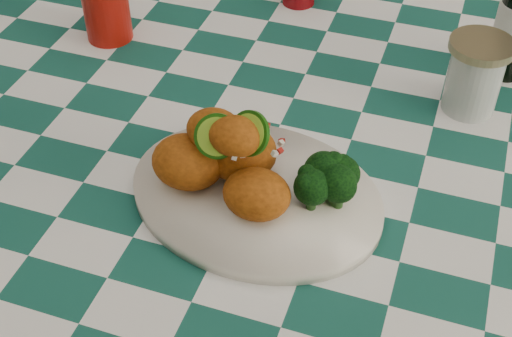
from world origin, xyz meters
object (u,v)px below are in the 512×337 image
(red_tumbler, at_px, (105,2))
(mason_jar, at_px, (475,76))
(dining_table, at_px, (275,296))
(fried_chicken_pile, at_px, (239,154))
(wooden_chair_left, at_px, (226,0))
(plate, at_px, (256,196))

(red_tumbler, bearing_deg, mason_jar, -0.35)
(dining_table, relative_size, red_tumbler, 12.86)
(fried_chicken_pile, distance_m, wooden_chair_left, 1.05)
(dining_table, height_order, plate, plate)
(red_tumbler, xyz_separation_m, mason_jar, (0.58, -0.00, -0.01))
(dining_table, height_order, fried_chicken_pile, fried_chicken_pile)
(dining_table, bearing_deg, wooden_chair_left, 116.29)
(plate, distance_m, fried_chicken_pile, 0.07)
(red_tumbler, bearing_deg, wooden_chair_left, 93.88)
(dining_table, bearing_deg, red_tumbler, 158.91)
(plate, bearing_deg, red_tumbler, 141.00)
(dining_table, xyz_separation_m, plate, (0.02, -0.15, 0.40))
(dining_table, bearing_deg, mason_jar, 27.04)
(fried_chicken_pile, distance_m, mason_jar, 0.38)
(plate, xyz_separation_m, mason_jar, (0.23, 0.28, 0.05))
(red_tumbler, height_order, wooden_chair_left, wooden_chair_left)
(wooden_chair_left, bearing_deg, fried_chicken_pile, -48.22)
(plate, distance_m, wooden_chair_left, 1.04)
(plate, relative_size, fried_chicken_pile, 1.89)
(red_tumbler, distance_m, mason_jar, 0.58)
(plate, bearing_deg, fried_chicken_pile, 180.00)
(fried_chicken_pile, xyz_separation_m, red_tumbler, (-0.33, 0.28, -0.01))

